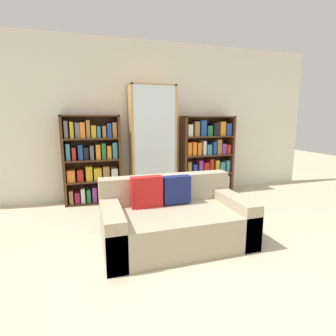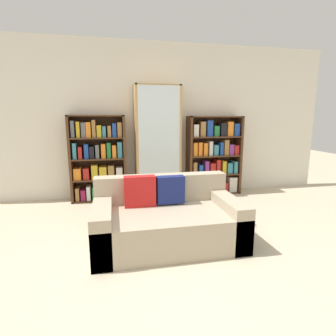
{
  "view_description": "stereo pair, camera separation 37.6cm",
  "coord_description": "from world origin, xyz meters",
  "px_view_note": "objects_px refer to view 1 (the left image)",
  "views": [
    {
      "loc": [
        -0.96,
        -2.02,
        1.4
      ],
      "look_at": [
        0.15,
        1.51,
        0.69
      ],
      "focal_mm": 28.0,
      "sensor_mm": 36.0,
      "label": 1
    },
    {
      "loc": [
        -0.6,
        -2.11,
        1.4
      ],
      "look_at": [
        0.15,
        1.51,
        0.69
      ],
      "focal_mm": 28.0,
      "sensor_mm": 36.0,
      "label": 2
    }
  ],
  "objects_px": {
    "display_cabinet": "(152,143)",
    "wine_bottle": "(201,204)",
    "bookshelf_right": "(207,156)",
    "bookshelf_left": "(93,161)",
    "couch": "(174,220)"
  },
  "relations": [
    {
      "from": "display_cabinet",
      "to": "wine_bottle",
      "type": "height_order",
      "value": "display_cabinet"
    },
    {
      "from": "bookshelf_right",
      "to": "wine_bottle",
      "type": "relative_size",
      "value": 3.7
    },
    {
      "from": "bookshelf_left",
      "to": "couch",
      "type": "bearing_deg",
      "value": -65.25
    },
    {
      "from": "bookshelf_left",
      "to": "bookshelf_right",
      "type": "bearing_deg",
      "value": -0.01
    },
    {
      "from": "couch",
      "to": "bookshelf_right",
      "type": "xyz_separation_m",
      "value": [
        1.26,
        1.77,
        0.43
      ]
    },
    {
      "from": "couch",
      "to": "bookshelf_left",
      "type": "bearing_deg",
      "value": 114.75
    },
    {
      "from": "couch",
      "to": "wine_bottle",
      "type": "xyz_separation_m",
      "value": [
        0.66,
        0.68,
        -0.1
      ]
    },
    {
      "from": "couch",
      "to": "bookshelf_left",
      "type": "xyz_separation_m",
      "value": [
        -0.82,
        1.77,
        0.44
      ]
    },
    {
      "from": "bookshelf_left",
      "to": "bookshelf_right",
      "type": "height_order",
      "value": "bookshelf_left"
    },
    {
      "from": "bookshelf_left",
      "to": "bookshelf_right",
      "type": "relative_size",
      "value": 1.01
    },
    {
      "from": "display_cabinet",
      "to": "wine_bottle",
      "type": "bearing_deg",
      "value": -66.82
    },
    {
      "from": "bookshelf_right",
      "to": "display_cabinet",
      "type": "bearing_deg",
      "value": -179.15
    },
    {
      "from": "wine_bottle",
      "to": "couch",
      "type": "bearing_deg",
      "value": -134.13
    },
    {
      "from": "bookshelf_left",
      "to": "display_cabinet",
      "type": "xyz_separation_m",
      "value": [
        1.01,
        -0.02,
        0.27
      ]
    },
    {
      "from": "bookshelf_left",
      "to": "wine_bottle",
      "type": "xyz_separation_m",
      "value": [
        1.48,
        -1.09,
        -0.54
      ]
    }
  ]
}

